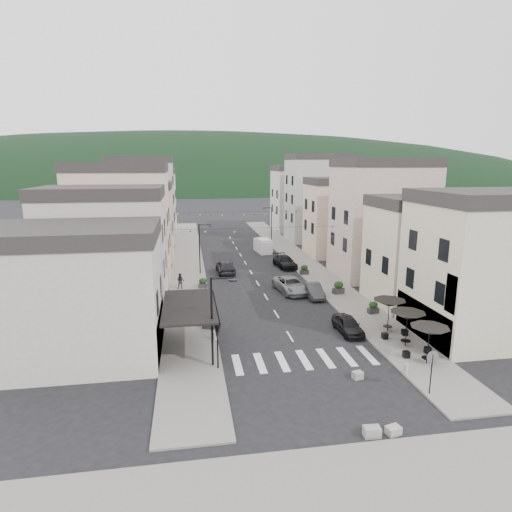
# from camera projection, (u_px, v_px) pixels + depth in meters

# --- Properties ---
(ground) EXTENTS (700.00, 700.00, 0.00)m
(ground) POSITION_uv_depth(u_px,v_px,m) (313.00, 374.00, 26.71)
(ground) COLOR black
(ground) RESTS_ON ground
(sidewalk_left) EXTENTS (4.00, 76.00, 0.12)m
(sidewalk_left) POSITION_uv_depth(u_px,v_px,m) (188.00, 263.00, 56.40)
(sidewalk_left) COLOR slate
(sidewalk_left) RESTS_ON ground
(sidewalk_right) EXTENTS (4.00, 76.00, 0.12)m
(sidewalk_right) POSITION_uv_depth(u_px,v_px,m) (298.00, 259.00, 58.74)
(sidewalk_right) COLOR slate
(sidewalk_right) RESTS_ON ground
(hill_backdrop) EXTENTS (640.00, 360.00, 70.00)m
(hill_backdrop) POSITION_uv_depth(u_px,v_px,m) (196.00, 181.00, 316.12)
(hill_backdrop) COLOR black
(hill_backdrop) RESTS_ON ground
(boutique_building) EXTENTS (12.00, 8.00, 8.00)m
(boutique_building) POSITION_uv_depth(u_px,v_px,m) (66.00, 301.00, 28.26)
(boutique_building) COLOR #B1ABA2
(boutique_building) RESTS_ON ground
(bistro_building) EXTENTS (10.00, 8.00, 10.00)m
(bistro_building) POSITION_uv_depth(u_px,v_px,m) (487.00, 272.00, 31.78)
(bistro_building) COLOR beige
(bistro_building) RESTS_ON ground
(boutique_awning) EXTENTS (3.77, 7.50, 3.28)m
(boutique_awning) POSITION_uv_depth(u_px,v_px,m) (193.00, 307.00, 29.74)
(boutique_awning) COLOR black
(boutique_awning) RESTS_ON ground
(buildings_row_left) EXTENTS (10.20, 54.16, 14.00)m
(buildings_row_left) POSITION_uv_depth(u_px,v_px,m) (136.00, 213.00, 59.57)
(buildings_row_left) COLOR #B1ABA2
(buildings_row_left) RESTS_ON ground
(buildings_row_right) EXTENTS (10.20, 54.16, 14.50)m
(buildings_row_right) POSITION_uv_depth(u_px,v_px,m) (337.00, 209.00, 62.95)
(buildings_row_right) COLOR beige
(buildings_row_right) RESTS_ON ground
(cafe_terrace) EXTENTS (2.50, 8.10, 2.53)m
(cafe_terrace) POSITION_uv_depth(u_px,v_px,m) (408.00, 316.00, 30.12)
(cafe_terrace) COLOR black
(cafe_terrace) RESTS_ON ground
(streetlamp_left_near) EXTENTS (1.70, 0.56, 6.00)m
(streetlamp_left_near) POSITION_uv_depth(u_px,v_px,m) (216.00, 312.00, 26.95)
(streetlamp_left_near) COLOR black
(streetlamp_left_near) RESTS_ON ground
(streetlamp_left_far) EXTENTS (1.70, 0.56, 6.00)m
(streetlamp_left_far) POSITION_uv_depth(u_px,v_px,m) (202.00, 243.00, 50.10)
(streetlamp_left_far) COLOR black
(streetlamp_left_far) RESTS_ON ground
(streetlamp_right_far) EXTENTS (1.70, 0.56, 6.00)m
(streetlamp_right_far) POSITION_uv_depth(u_px,v_px,m) (270.00, 221.00, 69.29)
(streetlamp_right_far) COLOR black
(streetlamp_right_far) RESTS_ON ground
(traffic_sign) EXTENTS (0.70, 0.07, 2.70)m
(traffic_sign) POSITION_uv_depth(u_px,v_px,m) (432.00, 364.00, 23.84)
(traffic_sign) COLOR black
(traffic_sign) RESTS_ON ground
(bollards) EXTENTS (11.66, 10.26, 0.60)m
(bollards) POSITION_uv_depth(u_px,v_px,m) (292.00, 334.00, 31.93)
(bollards) COLOR gray
(bollards) RESTS_ON ground
(bunting_near) EXTENTS (19.00, 0.28, 0.62)m
(bunting_near) POSITION_uv_depth(u_px,v_px,m) (256.00, 231.00, 46.74)
(bunting_near) COLOR black
(bunting_near) RESTS_ON ground
(bunting_far) EXTENTS (19.00, 0.28, 0.62)m
(bunting_far) POSITION_uv_depth(u_px,v_px,m) (239.00, 214.00, 62.17)
(bunting_far) COLOR black
(bunting_far) RESTS_ON ground
(parked_car_a) EXTENTS (1.64, 3.91, 1.32)m
(parked_car_a) POSITION_uv_depth(u_px,v_px,m) (348.00, 325.00, 33.08)
(parked_car_a) COLOR black
(parked_car_a) RESTS_ON ground
(parked_car_b) EXTENTS (1.52, 4.14, 1.35)m
(parked_car_b) POSITION_uv_depth(u_px,v_px,m) (313.00, 290.00, 41.99)
(parked_car_b) COLOR #313133
(parked_car_b) RESTS_ON ground
(parked_car_c) EXTENTS (3.19, 5.72, 1.51)m
(parked_car_c) POSITION_uv_depth(u_px,v_px,m) (291.00, 285.00, 43.60)
(parked_car_c) COLOR gray
(parked_car_c) RESTS_ON ground
(parked_car_d) EXTENTS (2.64, 5.24, 1.46)m
(parked_car_d) POSITION_uv_depth(u_px,v_px,m) (285.00, 262.00, 54.00)
(parked_car_d) COLOR black
(parked_car_d) RESTS_ON ground
(parked_car_e) EXTENTS (2.18, 5.00, 1.68)m
(parked_car_e) POSITION_uv_depth(u_px,v_px,m) (226.00, 266.00, 51.06)
(parked_car_e) COLOR black
(parked_car_e) RESTS_ON ground
(delivery_van) EXTENTS (2.18, 4.51, 2.09)m
(delivery_van) POSITION_uv_depth(u_px,v_px,m) (263.00, 245.00, 63.13)
(delivery_van) COLOR white
(delivery_van) RESTS_ON ground
(pedestrian_a) EXTENTS (0.76, 0.54, 1.96)m
(pedestrian_a) POSITION_uv_depth(u_px,v_px,m) (172.00, 305.00, 36.27)
(pedestrian_a) COLOR black
(pedestrian_a) RESTS_ON sidewalk_left
(pedestrian_b) EXTENTS (0.83, 0.66, 1.65)m
(pedestrian_b) POSITION_uv_depth(u_px,v_px,m) (181.00, 281.00, 44.32)
(pedestrian_b) COLOR #24202B
(pedestrian_b) RESTS_ON sidewalk_left
(concrete_block_a) EXTENTS (0.82, 0.54, 0.50)m
(concrete_block_a) POSITION_uv_depth(u_px,v_px,m) (372.00, 432.00, 20.55)
(concrete_block_a) COLOR gray
(concrete_block_a) RESTS_ON ground
(concrete_block_b) EXTENTS (0.69, 0.58, 0.45)m
(concrete_block_b) POSITION_uv_depth(u_px,v_px,m) (358.00, 375.00, 26.10)
(concrete_block_b) COLOR gray
(concrete_block_b) RESTS_ON ground
(concrete_block_c) EXTENTS (0.81, 0.67, 0.40)m
(concrete_block_c) POSITION_uv_depth(u_px,v_px,m) (393.00, 430.00, 20.73)
(concrete_block_c) COLOR gray
(concrete_block_c) RESTS_ON ground
(planter_la) EXTENTS (1.14, 0.89, 1.12)m
(planter_la) POSITION_uv_depth(u_px,v_px,m) (209.00, 322.00, 33.72)
(planter_la) COLOR #2D2D30
(planter_la) RESTS_ON sidewalk_left
(planter_lb) EXTENTS (1.05, 0.76, 1.05)m
(planter_lb) POSITION_uv_depth(u_px,v_px,m) (203.00, 283.00, 44.74)
(planter_lb) COLOR #302F32
(planter_lb) RESTS_ON sidewalk_left
(planter_ra) EXTENTS (1.02, 0.68, 1.06)m
(planter_ra) POSITION_uv_depth(u_px,v_px,m) (373.00, 307.00, 37.13)
(planter_ra) COLOR #2B2B2E
(planter_ra) RESTS_ON sidewalk_right
(planter_rb) EXTENTS (1.24, 0.89, 1.25)m
(planter_rb) POSITION_uv_depth(u_px,v_px,m) (338.00, 288.00, 42.75)
(planter_rb) COLOR #2F3032
(planter_rb) RESTS_ON sidewalk_right
(planter_rc) EXTENTS (1.04, 0.64, 1.11)m
(planter_rc) POSITION_uv_depth(u_px,v_px,m) (304.00, 270.00, 50.26)
(planter_rc) COLOR #2B2B2D
(planter_rc) RESTS_ON sidewalk_right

